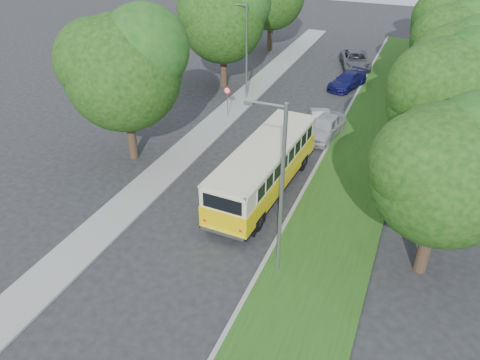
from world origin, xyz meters
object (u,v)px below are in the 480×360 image
at_px(car_white, 321,122).
at_px(car_silver, 325,127).
at_px(vintage_bus, 264,169).
at_px(car_grey, 355,60).
at_px(lamppost_near, 280,188).
at_px(lamppost_far, 245,49).
at_px(car_blue, 348,81).

bearing_deg(car_white, car_silver, -82.85).
xyz_separation_m(vintage_bus, car_grey, (0.57, 24.17, -0.74)).
relative_size(lamppost_near, lamppost_far, 1.07).
height_order(car_white, car_blue, car_blue).
distance_m(vintage_bus, car_silver, 8.33).
xyz_separation_m(lamppost_near, car_silver, (-1.21, 14.01, -3.60)).
xyz_separation_m(vintage_bus, car_silver, (1.47, 8.17, -0.73)).
distance_m(car_white, car_blue, 9.11).
distance_m(lamppost_near, car_white, 15.67).
bearing_deg(car_blue, car_white, -71.68).
distance_m(lamppost_far, vintage_bus, 14.35).
relative_size(lamppost_near, car_white, 2.13).
xyz_separation_m(vintage_bus, car_white, (0.91, 9.27, -0.88)).
height_order(car_silver, car_blue, car_silver).
bearing_deg(car_grey, car_white, -105.95).
bearing_deg(car_white, car_blue, 69.84).
distance_m(car_silver, car_blue, 10.22).
height_order(lamppost_far, car_white, lamppost_far).
relative_size(vintage_bus, car_grey, 1.85).
bearing_deg(lamppost_near, car_silver, 94.94).
distance_m(vintage_bus, car_grey, 24.18).
relative_size(car_silver, car_blue, 1.01).
distance_m(car_silver, car_white, 1.24).
height_order(lamppost_near, lamppost_far, lamppost_near).
bearing_deg(car_silver, lamppost_far, 157.15).
relative_size(lamppost_near, car_blue, 1.79).
height_order(vintage_bus, car_blue, vintage_bus).
bearing_deg(vintage_bus, car_blue, 90.16).
bearing_deg(lamppost_near, car_white, 96.67).
distance_m(lamppost_near, car_blue, 24.56).
distance_m(lamppost_near, lamppost_far, 20.53).
bearing_deg(car_white, lamppost_far, 134.86).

